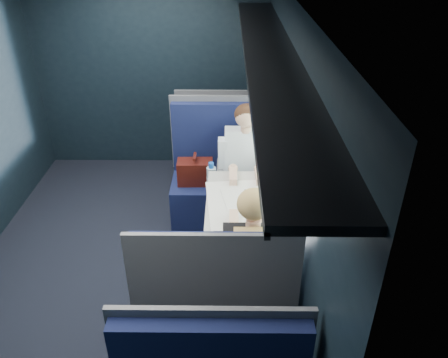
{
  "coord_description": "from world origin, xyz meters",
  "views": [
    {
      "loc": [
        0.93,
        -3.08,
        2.77
      ],
      "look_at": [
        0.9,
        0.0,
        0.95
      ],
      "focal_mm": 35.0,
      "sensor_mm": 36.0,
      "label": 1
    }
  ],
  "objects_px": {
    "table": "(240,208)",
    "laptop": "(268,194)",
    "seat_bay_far": "(216,306)",
    "bottle_small": "(261,167)",
    "seat_bay_near": "(219,180)",
    "cup": "(271,171)",
    "woman": "(251,257)",
    "seat_row_front": "(221,143)",
    "man": "(245,163)"
  },
  "relations": [
    {
      "from": "table",
      "to": "laptop",
      "type": "relative_size",
      "value": 2.89
    },
    {
      "from": "seat_bay_far",
      "to": "bottle_small",
      "type": "bearing_deg",
      "value": 73.17
    },
    {
      "from": "seat_bay_near",
      "to": "cup",
      "type": "bearing_deg",
      "value": -40.98
    },
    {
      "from": "woman",
      "to": "bottle_small",
      "type": "relative_size",
      "value": 5.73
    },
    {
      "from": "seat_bay_far",
      "to": "laptop",
      "type": "relative_size",
      "value": 3.64
    },
    {
      "from": "seat_bay_far",
      "to": "woman",
      "type": "bearing_deg",
      "value": 33.82
    },
    {
      "from": "table",
      "to": "seat_row_front",
      "type": "relative_size",
      "value": 0.86
    },
    {
      "from": "table",
      "to": "bottle_small",
      "type": "xyz_separation_m",
      "value": [
        0.2,
        0.4,
        0.18
      ]
    },
    {
      "from": "seat_bay_near",
      "to": "man",
      "type": "distance_m",
      "value": 0.43
    },
    {
      "from": "seat_row_front",
      "to": "woman",
      "type": "xyz_separation_m",
      "value": [
        0.25,
        -2.5,
        0.32
      ]
    },
    {
      "from": "man",
      "to": "seat_row_front",
      "type": "bearing_deg",
      "value": 102.83
    },
    {
      "from": "table",
      "to": "laptop",
      "type": "distance_m",
      "value": 0.27
    },
    {
      "from": "man",
      "to": "woman",
      "type": "relative_size",
      "value": 1.0
    },
    {
      "from": "seat_bay_near",
      "to": "bottle_small",
      "type": "relative_size",
      "value": 5.46
    },
    {
      "from": "laptop",
      "to": "seat_row_front",
      "type": "bearing_deg",
      "value": 103.08
    },
    {
      "from": "table",
      "to": "man",
      "type": "bearing_deg",
      "value": 84.48
    },
    {
      "from": "table",
      "to": "seat_bay_far",
      "type": "bearing_deg",
      "value": -101.78
    },
    {
      "from": "bottle_small",
      "to": "laptop",
      "type": "bearing_deg",
      "value": -85.42
    },
    {
      "from": "seat_bay_near",
      "to": "laptop",
      "type": "height_order",
      "value": "seat_bay_near"
    },
    {
      "from": "table",
      "to": "woman",
      "type": "bearing_deg",
      "value": -84.55
    },
    {
      "from": "seat_bay_near",
      "to": "seat_row_front",
      "type": "distance_m",
      "value": 0.93
    },
    {
      "from": "seat_bay_far",
      "to": "woman",
      "type": "distance_m",
      "value": 0.43
    },
    {
      "from": "seat_bay_far",
      "to": "cup",
      "type": "height_order",
      "value": "seat_bay_far"
    },
    {
      "from": "seat_bay_near",
      "to": "cup",
      "type": "distance_m",
      "value": 0.75
    },
    {
      "from": "man",
      "to": "cup",
      "type": "bearing_deg",
      "value": -48.36
    },
    {
      "from": "table",
      "to": "laptop",
      "type": "xyz_separation_m",
      "value": [
        0.23,
        0.0,
        0.14
      ]
    },
    {
      "from": "table",
      "to": "seat_bay_far",
      "type": "relative_size",
      "value": 0.79
    },
    {
      "from": "seat_bay_near",
      "to": "table",
      "type": "bearing_deg",
      "value": -77.32
    },
    {
      "from": "seat_bay_far",
      "to": "cup",
      "type": "xyz_separation_m",
      "value": [
        0.48,
        1.31,
        0.37
      ]
    },
    {
      "from": "man",
      "to": "laptop",
      "type": "bearing_deg",
      "value": -76.52
    },
    {
      "from": "table",
      "to": "seat_bay_far",
      "type": "distance_m",
      "value": 0.93
    },
    {
      "from": "seat_row_front",
      "to": "cup",
      "type": "height_order",
      "value": "seat_row_front"
    },
    {
      "from": "woman",
      "to": "seat_row_front",
      "type": "bearing_deg",
      "value": 95.7
    },
    {
      "from": "seat_bay_far",
      "to": "woman",
      "type": "height_order",
      "value": "woman"
    },
    {
      "from": "seat_bay_far",
      "to": "bottle_small",
      "type": "relative_size",
      "value": 5.46
    },
    {
      "from": "table",
      "to": "man",
      "type": "distance_m",
      "value": 0.7
    },
    {
      "from": "seat_bay_far",
      "to": "laptop",
      "type": "distance_m",
      "value": 1.05
    },
    {
      "from": "table",
      "to": "woman",
      "type": "height_order",
      "value": "woman"
    },
    {
      "from": "table",
      "to": "woman",
      "type": "distance_m",
      "value": 0.71
    },
    {
      "from": "seat_bay_near",
      "to": "woman",
      "type": "height_order",
      "value": "woman"
    },
    {
      "from": "table",
      "to": "woman",
      "type": "xyz_separation_m",
      "value": [
        0.07,
        -0.71,
        0.06
      ]
    },
    {
      "from": "seat_row_front",
      "to": "seat_bay_near",
      "type": "bearing_deg",
      "value": -90.8
    },
    {
      "from": "seat_row_front",
      "to": "man",
      "type": "bearing_deg",
      "value": -77.17
    },
    {
      "from": "bottle_small",
      "to": "cup",
      "type": "bearing_deg",
      "value": 23.9
    },
    {
      "from": "seat_bay_far",
      "to": "man",
      "type": "distance_m",
      "value": 1.62
    },
    {
      "from": "seat_row_front",
      "to": "bottle_small",
      "type": "distance_m",
      "value": 1.51
    },
    {
      "from": "laptop",
      "to": "woman",
      "type": "bearing_deg",
      "value": -103.16
    },
    {
      "from": "man",
      "to": "laptop",
      "type": "height_order",
      "value": "man"
    },
    {
      "from": "laptop",
      "to": "cup",
      "type": "distance_m",
      "value": 0.44
    },
    {
      "from": "seat_bay_near",
      "to": "laptop",
      "type": "xyz_separation_m",
      "value": [
        0.43,
        -0.86,
        0.38
      ]
    }
  ]
}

